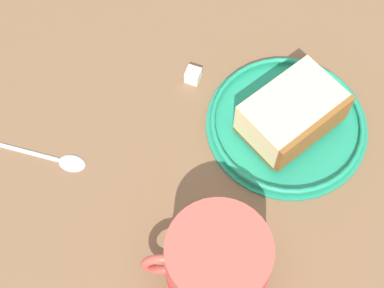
{
  "coord_description": "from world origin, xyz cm",
  "views": [
    {
      "loc": [
        9.21,
        30.08,
        57.48
      ],
      "look_at": [
        7.22,
        2.4,
        3.0
      ],
      "focal_mm": 54.95,
      "sensor_mm": 36.0,
      "label": 1
    }
  ],
  "objects": [
    {
      "name": "ground_plane",
      "position": [
        0.0,
        0.0,
        -1.42
      ],
      "size": [
        125.87,
        125.87,
        2.84
      ],
      "primitive_type": "cube",
      "color": "brown"
    },
    {
      "name": "small_plate",
      "position": [
        -3.54,
        -0.59,
        0.63
      ],
      "size": [
        17.96,
        17.96,
        1.29
      ],
      "color": "#1E8C66",
      "rests_on": "ground_plane"
    },
    {
      "name": "cake_slice",
      "position": [
        -3.69,
        -0.38,
        3.11
      ],
      "size": [
        12.52,
        11.74,
        4.84
      ],
      "color": "brown",
      "rests_on": "small_plate"
    },
    {
      "name": "tea_mug",
      "position": [
        5.88,
        15.47,
        4.14
      ],
      "size": [
        12.0,
        9.79,
        8.56
      ],
      "color": "#BF4C3F",
      "rests_on": "ground_plane"
    },
    {
      "name": "teaspoon",
      "position": [
        22.56,
        1.46,
        0.35
      ],
      "size": [
        13.37,
        5.82,
        0.8
      ],
      "color": "silver",
      "rests_on": "ground_plane"
    },
    {
      "name": "sugar_cube",
      "position": [
        6.39,
        -7.57,
        0.81
      ],
      "size": [
        2.14,
        2.14,
        1.62
      ],
      "primitive_type": "cube",
      "rotation": [
        0.0,
        0.0,
        1.14
      ],
      "color": "white",
      "rests_on": "ground_plane"
    }
  ]
}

